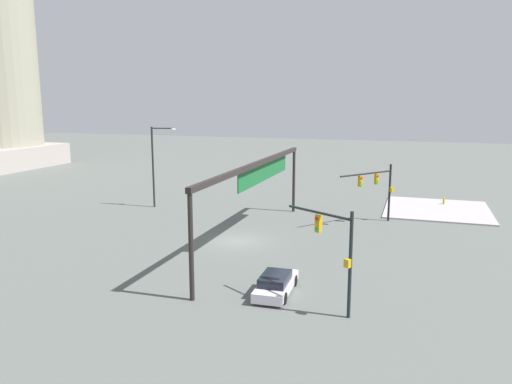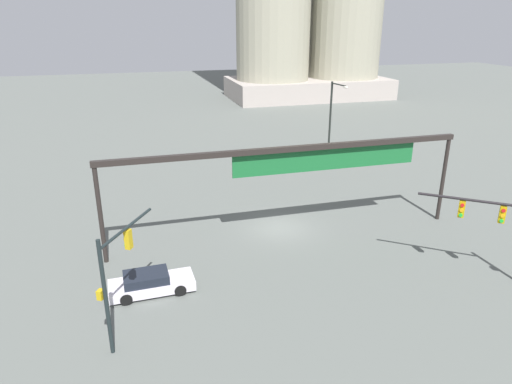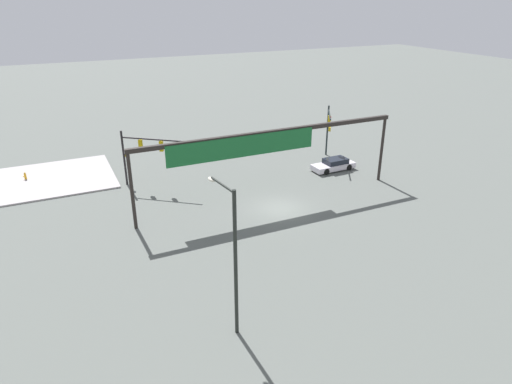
{
  "view_description": "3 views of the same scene",
  "coord_description": "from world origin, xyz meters",
  "views": [
    {
      "loc": [
        -35.77,
        -13.26,
        11.11
      ],
      "look_at": [
        0.55,
        -1.38,
        3.98
      ],
      "focal_mm": 34.85,
      "sensor_mm": 36.0,
      "label": 1
    },
    {
      "loc": [
        -9.8,
        -28.31,
        14.12
      ],
      "look_at": [
        -2.09,
        -1.14,
        3.4
      ],
      "focal_mm": 32.42,
      "sensor_mm": 36.0,
      "label": 2
    },
    {
      "loc": [
        16.84,
        30.99,
        16.81
      ],
      "look_at": [
        2.29,
        0.08,
        1.98
      ],
      "focal_mm": 32.09,
      "sensor_mm": 36.0,
      "label": 3
    }
  ],
  "objects": [
    {
      "name": "ground_plane",
      "position": [
        0.0,
        0.0,
        0.0
      ],
      "size": [
        208.58,
        208.58,
        0.0
      ],
      "primitive_type": "plane",
      "color": "#595E5A"
    },
    {
      "name": "sidewalk_corner",
      "position": [
        16.89,
        -15.45,
        0.07
      ],
      "size": [
        10.84,
        10.18,
        0.15
      ],
      "primitive_type": "cube",
      "color": "#A9A2A4",
      "rests_on": "ground"
    },
    {
      "name": "traffic_signal_near_corner",
      "position": [
        -10.92,
        -9.49,
        3.72
      ],
      "size": [
        2.73,
        3.91,
        5.63
      ],
      "rotation": [
        0.0,
        0.0,
        1.03
      ],
      "color": "black",
      "rests_on": "ground"
    },
    {
      "name": "traffic_signal_opposite_side",
      "position": [
        9.43,
        -9.98,
        3.63
      ],
      "size": [
        5.07,
        4.27,
        5.3
      ],
      "rotation": [
        0.0,
        0.0,
        2.48
      ],
      "color": "black",
      "rests_on": "ground"
    },
    {
      "name": "streetlamp_curved_arm",
      "position": [
        9.43,
        12.45,
        4.87
      ],
      "size": [
        0.58,
        2.69,
        8.38
      ],
      "rotation": [
        0.0,
        0.0,
        -1.44
      ],
      "color": "black",
      "rests_on": "ground"
    },
    {
      "name": "overhead_sign_gantry",
      "position": [
        0.85,
        -1.59,
        5.49
      ],
      "size": [
        24.08,
        0.43,
        6.46
      ],
      "color": "black",
      "rests_on": "ground"
    },
    {
      "name": "sedan_car_approaching",
      "position": [
        -9.41,
        -5.85,
        0.57
      ],
      "size": [
        4.62,
        1.96,
        1.21
      ],
      "rotation": [
        0.0,
        0.0,
        0.03
      ],
      "color": "silver",
      "rests_on": "ground"
    },
    {
      "name": "fire_hydrant_on_curb",
      "position": [
        19.56,
        -16.2,
        0.49
      ],
      "size": [
        0.33,
        0.22,
        0.71
      ],
      "color": "orange",
      "rests_on": "sidewalk_corner"
    }
  ]
}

